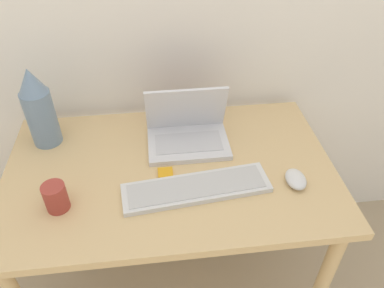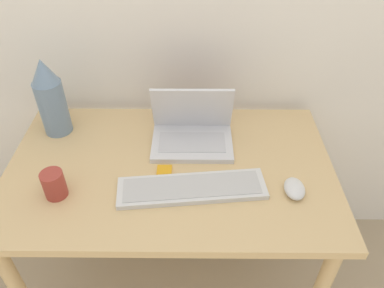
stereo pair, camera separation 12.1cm
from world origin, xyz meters
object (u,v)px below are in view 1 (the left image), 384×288
Objects in this scene: laptop at (187,131)px; mug at (56,197)px; keyboard at (196,188)px; vase at (39,108)px; mouse at (296,179)px; mp3_player at (165,173)px.

laptop reaches higher than mug.
mug is at bearing -177.14° from keyboard.
laptop is at bearing -6.90° from vase.
laptop is at bearing 141.57° from mouse.
laptop is at bearing 32.59° from mug.
mp3_player is 0.55× the size of mug.
vase is 0.51m from mp3_player.
vase is at bearing 159.09° from mouse.
mp3_player is (-0.10, 0.09, -0.01)m from keyboard.
vase reaches higher than mouse.
laptop is 0.51m from mug.
vase reaches higher than mp3_player.
mouse reaches higher than mp3_player.
mug is (-0.43, -0.28, -0.00)m from laptop.
mug reaches higher than keyboard.
vase is 3.29× the size of mug.
mp3_player is at bearing -119.34° from laptop.
keyboard is 1.61× the size of vase.
keyboard is 0.44m from mug.
keyboard reaches higher than mp3_player.
mouse reaches higher than keyboard.
laptop is 0.26m from keyboard.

